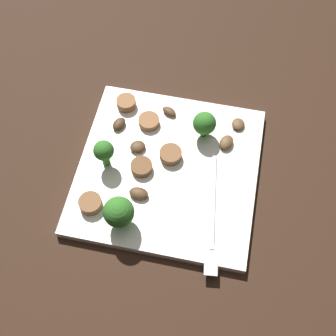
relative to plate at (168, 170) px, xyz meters
name	(u,v)px	position (x,y,z in m)	size (l,w,h in m)	color
ground_plane	(168,173)	(0.00, 0.00, -0.01)	(1.40, 1.40, 0.00)	black
plate	(168,170)	(0.00, 0.00, 0.00)	(0.26, 0.26, 0.01)	white
fork	(212,221)	(0.07, 0.08, 0.01)	(0.18, 0.03, 0.00)	silver
broccoli_floret_0	(119,212)	(0.10, -0.05, 0.04)	(0.04, 0.04, 0.05)	#347525
broccoli_floret_1	(204,124)	(-0.07, 0.04, 0.04)	(0.03, 0.03, 0.05)	#347525
broccoli_floret_2	(104,151)	(0.01, -0.09, 0.04)	(0.03, 0.03, 0.05)	#347525
sausage_slice_0	(142,167)	(0.01, -0.04, 0.01)	(0.03, 0.03, 0.01)	brown
sausage_slice_1	(90,203)	(0.08, -0.09, 0.01)	(0.03, 0.03, 0.01)	brown
sausage_slice_2	(149,121)	(-0.07, -0.05, 0.01)	(0.03, 0.03, 0.01)	brown
sausage_slice_3	(171,155)	(-0.02, 0.00, 0.01)	(0.03, 0.03, 0.01)	brown
sausage_slice_4	(126,103)	(-0.10, -0.09, 0.01)	(0.03, 0.03, 0.01)	brown
mushroom_0	(139,193)	(0.05, -0.03, 0.01)	(0.03, 0.02, 0.01)	#4C331E
mushroom_1	(138,147)	(-0.02, -0.05, 0.01)	(0.02, 0.02, 0.01)	#4C331E
mushroom_2	(169,111)	(-0.10, -0.02, 0.01)	(0.02, 0.01, 0.01)	#4C331E
mushroom_3	(238,124)	(-0.10, 0.09, 0.01)	(0.02, 0.02, 0.01)	brown
mushroom_4	(226,142)	(-0.06, 0.08, 0.01)	(0.03, 0.02, 0.01)	brown
mushroom_5	(119,124)	(-0.06, -0.09, 0.01)	(0.03, 0.02, 0.01)	#422B19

